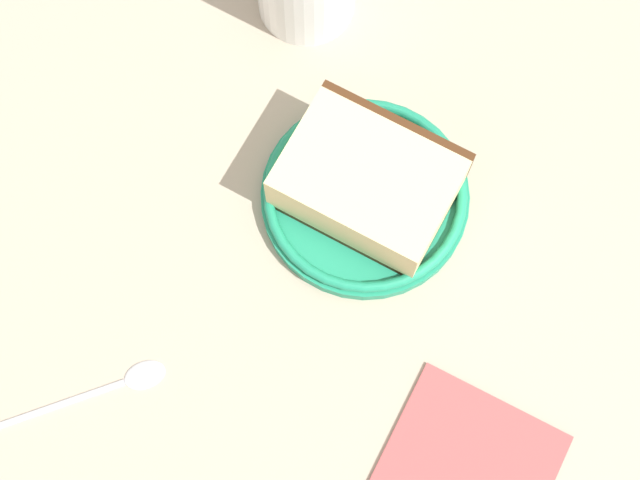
{
  "coord_description": "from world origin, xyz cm",
  "views": [
    {
      "loc": [
        -12.0,
        17.58,
        68.13
      ],
      "look_at": [
        -4.05,
        -0.16,
        3.0
      ],
      "focal_mm": 54.02,
      "sensor_mm": 36.0,
      "label": 1
    }
  ],
  "objects_px": {
    "small_plate": "(365,196)",
    "folded_napkin": "(468,468)",
    "teaspoon": "(117,384)",
    "cake_slice": "(368,181)"
  },
  "relations": [
    {
      "from": "small_plate",
      "to": "teaspoon",
      "type": "bearing_deg",
      "value": 62.25
    },
    {
      "from": "teaspoon",
      "to": "folded_napkin",
      "type": "bearing_deg",
      "value": -169.13
    },
    {
      "from": "cake_slice",
      "to": "teaspoon",
      "type": "height_order",
      "value": "cake_slice"
    },
    {
      "from": "folded_napkin",
      "to": "teaspoon",
      "type": "bearing_deg",
      "value": 10.87
    },
    {
      "from": "small_plate",
      "to": "folded_napkin",
      "type": "xyz_separation_m",
      "value": [
        -0.14,
        0.15,
        -0.01
      ]
    },
    {
      "from": "cake_slice",
      "to": "teaspoon",
      "type": "relative_size",
      "value": 1.31
    },
    {
      "from": "small_plate",
      "to": "folded_napkin",
      "type": "distance_m",
      "value": 0.21
    },
    {
      "from": "small_plate",
      "to": "cake_slice",
      "type": "relative_size",
      "value": 1.23
    },
    {
      "from": "small_plate",
      "to": "folded_napkin",
      "type": "relative_size",
      "value": 1.37
    },
    {
      "from": "cake_slice",
      "to": "folded_napkin",
      "type": "bearing_deg",
      "value": 132.87
    }
  ]
}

